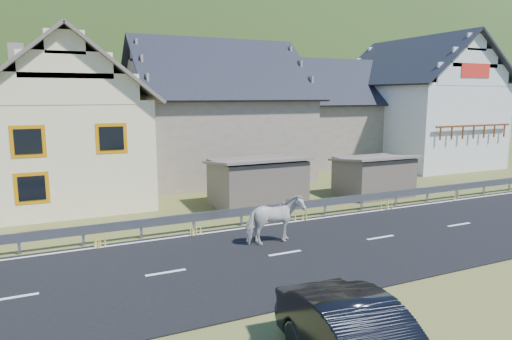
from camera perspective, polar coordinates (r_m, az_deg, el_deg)
name	(u,v)px	position (r m, az deg, el deg)	size (l,w,h in m)	color
ground	(380,239)	(17.59, 15.29, -8.27)	(160.00, 160.00, 0.00)	#414B20
road	(380,238)	(17.59, 15.29, -8.21)	(60.00, 7.00, 0.04)	black
lane_markings	(380,237)	(17.58, 15.30, -8.13)	(60.00, 6.60, 0.01)	silver
guardrail	(325,203)	(20.28, 8.66, -4.05)	(28.10, 0.09, 0.75)	#93969B
shed_left	(257,183)	(21.62, 0.12, -1.64)	(4.30, 3.30, 2.40)	#6B6050
shed_right	(373,177)	(24.65, 14.46, -0.81)	(3.80, 2.90, 2.20)	#6B6050
house_cream	(65,113)	(24.77, -22.78, 6.63)	(7.80, 9.80, 8.30)	#FCEDB7
house_stone_a	(215,104)	(29.47, -5.14, 8.18)	(10.80, 9.80, 8.90)	gray
house_stone_b	(329,108)	(35.82, 9.11, 7.67)	(9.80, 8.80, 8.10)	gray
house_white	(418,97)	(37.26, 19.55, 8.59)	(8.80, 10.80, 9.70)	white
mountain	(91,158)	(195.03, -19.93, 1.39)	(440.00, 280.00, 260.00)	black
horse	(275,220)	(16.10, 2.34, -6.23)	(2.05, 0.93, 1.73)	silver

